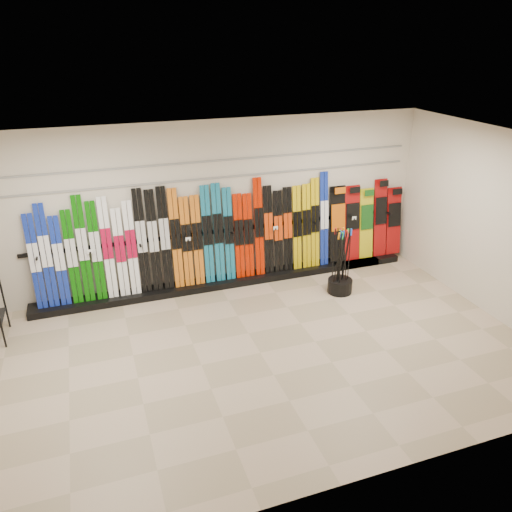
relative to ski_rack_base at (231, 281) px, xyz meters
name	(u,v)px	position (x,y,z in m)	size (l,w,h in m)	color
floor	(260,353)	(-0.22, -2.28, -0.06)	(8.00, 8.00, 0.00)	gray
back_wall	(213,205)	(-0.22, 0.22, 1.44)	(8.00, 8.00, 0.00)	beige
right_wall	(497,226)	(3.78, -2.28, 1.44)	(5.00, 5.00, 0.00)	beige
ceiling	(261,149)	(-0.22, -2.28, 2.94)	(8.00, 8.00, 0.00)	silver
ski_rack_base	(231,281)	(0.00, 0.00, 0.00)	(8.00, 0.40, 0.12)	black
skis	(192,239)	(-0.68, 0.06, 0.91)	(5.36, 0.25, 1.84)	#122999
snowboards	(365,222)	(2.84, 0.07, 0.79)	(1.60, 0.24, 1.56)	black
pole_bin	(340,286)	(1.77, -0.97, 0.07)	(0.44, 0.44, 0.25)	black
ski_poles	(341,261)	(1.77, -0.95, 0.55)	(0.35, 0.35, 1.18)	black
slatwall_rail_0	(213,178)	(-0.22, 0.20, 1.94)	(7.60, 0.02, 0.03)	gray
slatwall_rail_1	(212,161)	(-0.22, 0.20, 2.24)	(7.60, 0.02, 0.03)	gray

